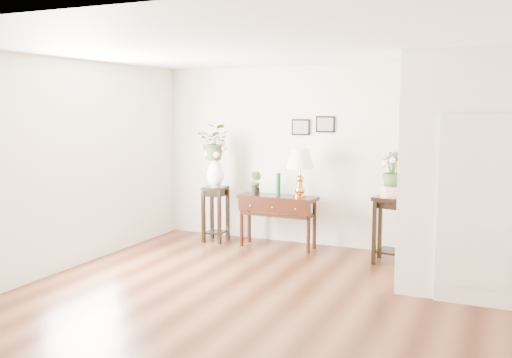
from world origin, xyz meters
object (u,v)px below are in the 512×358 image
Objects in this scene: plant_stand_a at (216,214)px; plant_stand_b at (391,230)px; console_table at (278,222)px; table_lamp at (300,174)px.

plant_stand_a is 0.96× the size of plant_stand_b.
table_lamp reaches higher than console_table.
console_table is at bearing 180.00° from table_lamp.
plant_stand_a is at bearing -177.10° from console_table.
plant_stand_b is (2.83, -0.14, 0.02)m from plant_stand_a.
table_lamp is at bearing 1.32° from console_table.
table_lamp is 0.84× the size of plant_stand_a.
table_lamp is 1.59m from plant_stand_a.
plant_stand_a reaches higher than console_table.
table_lamp reaches higher than plant_stand_b.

